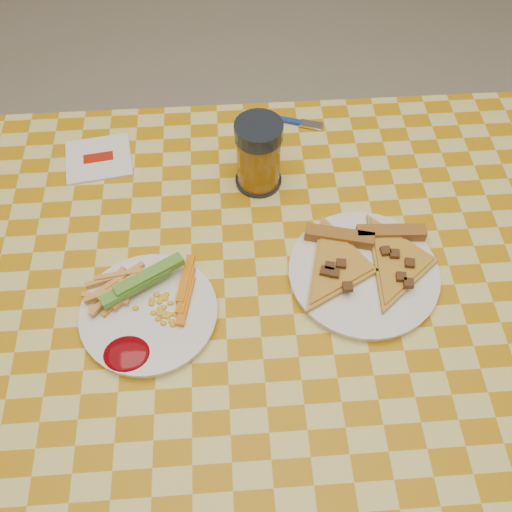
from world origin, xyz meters
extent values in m
plane|color=#C3B59D|center=(0.00, 0.00, 0.00)|extent=(8.00, 8.00, 0.00)
cylinder|color=silver|center=(-0.54, 0.34, 0.35)|extent=(0.06, 0.06, 0.71)
cylinder|color=silver|center=(0.54, 0.34, 0.35)|extent=(0.06, 0.06, 0.71)
cube|color=brown|center=(0.00, 0.00, 0.73)|extent=(1.20, 0.80, 0.04)
cylinder|color=white|center=(-0.17, -0.02, 0.76)|extent=(0.26, 0.26, 0.01)
cylinder|color=white|center=(0.17, 0.03, 0.76)|extent=(0.25, 0.25, 0.01)
cube|color=#286810|center=(-0.17, 0.02, 0.79)|extent=(0.12, 0.09, 0.02)
cube|color=orange|center=(-0.11, 0.01, 0.78)|extent=(0.07, 0.09, 0.02)
ellipsoid|color=#720208|center=(-0.19, -0.09, 0.77)|extent=(0.07, 0.06, 0.01)
cube|color=olive|center=(0.14, 0.09, 0.78)|extent=(0.11, 0.05, 0.02)
cube|color=olive|center=(0.22, 0.09, 0.78)|extent=(0.11, 0.03, 0.02)
cylinder|color=black|center=(0.02, 0.23, 0.76)|extent=(0.08, 0.08, 0.01)
cylinder|color=#8F5A0F|center=(0.02, 0.23, 0.81)|extent=(0.07, 0.07, 0.11)
cylinder|color=black|center=(0.02, 0.23, 0.87)|extent=(0.08, 0.08, 0.03)
cube|color=white|center=(-0.27, 0.31, 0.76)|extent=(0.13, 0.12, 0.01)
cube|color=#A81909|center=(-0.27, 0.31, 0.76)|extent=(0.06, 0.03, 0.00)
cube|color=navy|center=(0.06, 0.39, 0.76)|extent=(0.09, 0.04, 0.01)
cube|color=silver|center=(0.13, 0.37, 0.76)|extent=(0.05, 0.03, 0.00)
camera|label=1|loc=(-0.03, -0.44, 1.51)|focal=40.00mm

